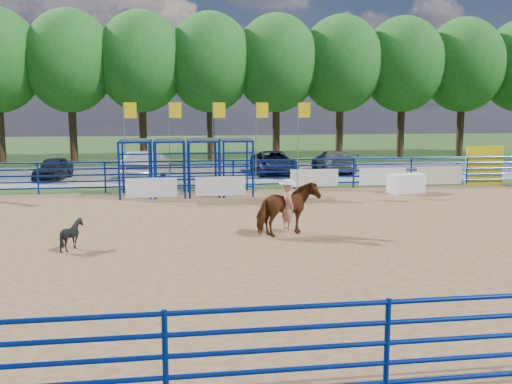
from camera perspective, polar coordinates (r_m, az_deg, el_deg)
ground at (r=17.77m, az=1.13°, el=-4.62°), size 120.00×120.00×0.00m
arena_dirt at (r=17.76m, az=1.13°, el=-4.59°), size 30.00×20.00×0.02m
gravel_strip at (r=34.41m, az=-3.52°, el=1.87°), size 40.00×10.00×0.01m
announcer_table at (r=27.52m, az=14.75°, el=0.83°), size 1.78×1.12×0.88m
horse_and_rider at (r=17.88m, az=3.17°, el=-1.44°), size 2.18×1.58×2.50m
calf at (r=17.03m, az=-17.93°, el=-4.06°), size 0.98×0.93×0.87m
car_a at (r=33.39m, az=-19.62°, el=2.24°), size 1.88×3.75×1.23m
car_b at (r=32.27m, az=-10.90°, el=2.68°), size 2.66×4.98×1.56m
car_c at (r=33.91m, az=1.78°, el=2.94°), size 2.30×4.91×1.36m
car_d at (r=35.18m, az=7.77°, el=3.07°), size 1.92×4.66×1.35m
perimeter_fence at (r=17.61m, az=1.13°, el=-2.24°), size 30.10×20.10×1.50m
chute_assembly at (r=26.06m, az=-6.19°, el=2.42°), size 19.32×2.41×4.20m
treeline at (r=43.28m, az=-4.64°, el=13.24°), size 56.40×6.40×11.24m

